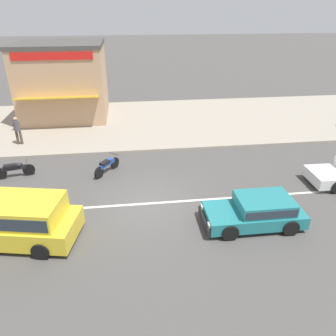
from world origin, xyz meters
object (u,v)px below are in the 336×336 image
hatchback_teal_0 (257,210)px  motorcycle_0 (107,165)px  pedestrian_near_clock (17,129)px  minivan_yellow_3 (13,218)px  motorcycle_1 (15,169)px  shopfront_mid_block (64,80)px

hatchback_teal_0 → motorcycle_0: hatchback_teal_0 is taller
hatchback_teal_0 → pedestrian_near_clock: 13.91m
motorcycle_0 → pedestrian_near_clock: pedestrian_near_clock is taller
hatchback_teal_0 → minivan_yellow_3: 8.61m
motorcycle_1 → pedestrian_near_clock: 3.99m
hatchback_teal_0 → pedestrian_near_clock: size_ratio=2.28×
motorcycle_0 → shopfront_mid_block: 9.83m
shopfront_mid_block → motorcycle_1: bearing=-97.5°
motorcycle_0 → shopfront_mid_block: (-3.13, 9.04, 2.23)m
hatchback_teal_0 → motorcycle_0: 7.45m
minivan_yellow_3 → motorcycle_0: (2.96, 4.65, -0.43)m
motorcycle_0 → pedestrian_near_clock: (-5.11, 3.95, 0.67)m
motorcycle_0 → motorcycle_1: size_ratio=0.84×
minivan_yellow_3 → shopfront_mid_block: (-0.17, 13.70, 1.80)m
minivan_yellow_3 → motorcycle_1: minivan_yellow_3 is taller
shopfront_mid_block → motorcycle_0: bearing=-70.9°
hatchback_teal_0 → pedestrian_near_clock: bearing=140.7°
motorcycle_1 → hatchback_teal_0: bearing=-26.5°
hatchback_teal_0 → pedestrian_near_clock: pedestrian_near_clock is taller
pedestrian_near_clock → shopfront_mid_block: bearing=68.8°
minivan_yellow_3 → pedestrian_near_clock: (-2.15, 8.60, 0.24)m
hatchback_teal_0 → minivan_yellow_3: (-8.60, 0.21, 0.26)m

